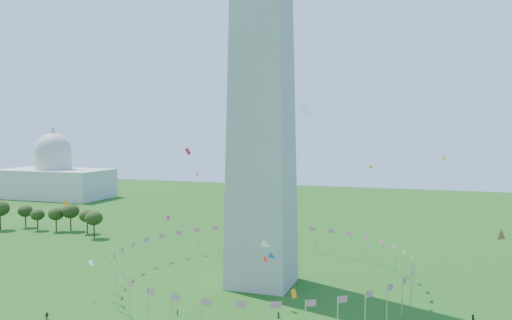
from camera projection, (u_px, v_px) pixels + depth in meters
The scene contains 4 objects.
flag_ring at pixel (262, 268), 137.29m from camera, with size 80.24×80.24×9.00m.
capitol_building at pixel (54, 161), 315.85m from camera, with size 70.00×35.00×46.00m, color beige, non-canonical shape.
kites_aloft at pixel (264, 233), 104.84m from camera, with size 102.07×83.50×41.77m.
tree_line_west at pixel (49, 219), 209.09m from camera, with size 55.74×15.82×12.28m.
Camera 1 is at (40.92, -79.03, 42.12)m, focal length 35.00 mm.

